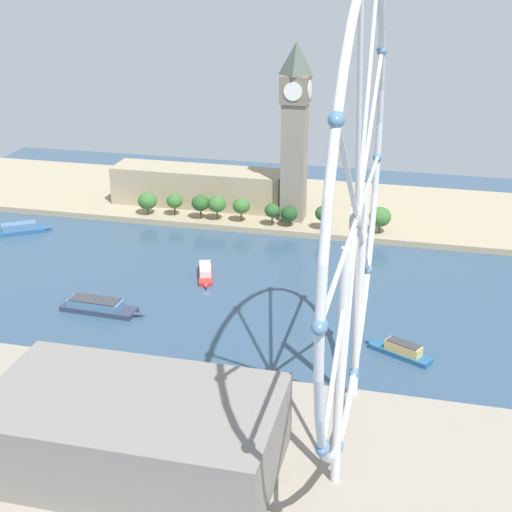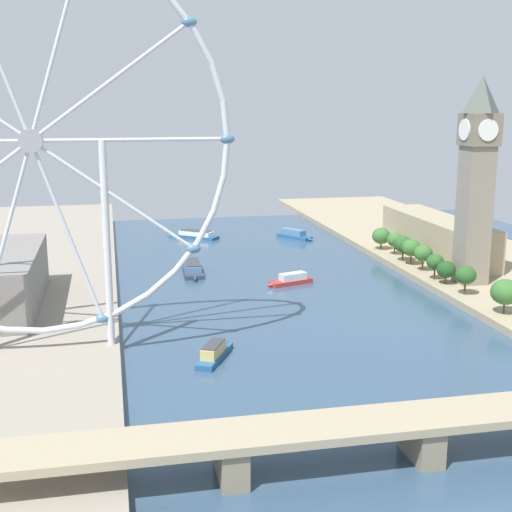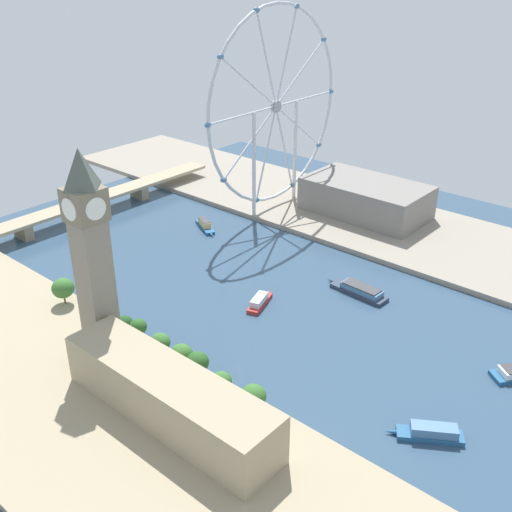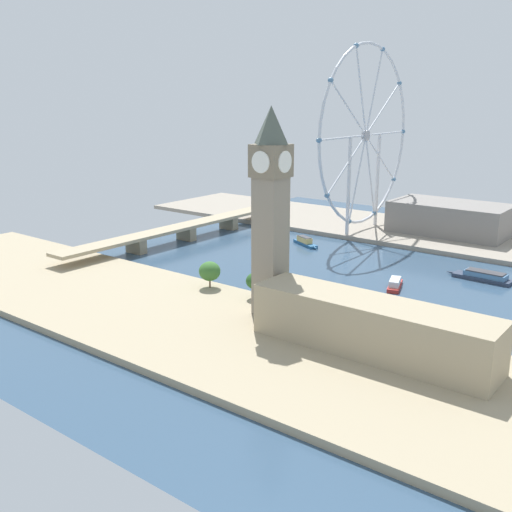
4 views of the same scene
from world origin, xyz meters
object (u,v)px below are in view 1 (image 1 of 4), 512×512
object	(u,v)px
parliament_block	(198,187)
ferris_wheel	(357,220)
riverside_hall	(133,432)
tour_boat_0	(98,306)
tour_boat_1	(401,350)
tour_boat_3	(21,229)
tour_boat_4	(205,273)
clock_tower	(295,130)

from	to	relation	value
parliament_block	ferris_wheel	distance (m)	220.54
parliament_block	ferris_wheel	bearing A→B (deg)	29.07
riverside_hall	tour_boat_0	world-z (taller)	riverside_hall
ferris_wheel	tour_boat_1	world-z (taller)	ferris_wheel
tour_boat_0	tour_boat_3	world-z (taller)	tour_boat_3
ferris_wheel	tour_boat_4	distance (m)	141.56
clock_tower	riverside_hall	size ratio (longest dim) A/B	1.14
tour_boat_0	tour_boat_4	bearing A→B (deg)	55.26
riverside_hall	tour_boat_1	bearing A→B (deg)	140.58
parliament_block	riverside_hall	distance (m)	219.79
riverside_hall	tour_boat_3	bearing A→B (deg)	-141.52
tour_boat_1	clock_tower	bearing A→B (deg)	-36.51
clock_tower	parliament_block	distance (m)	66.21
tour_boat_1	tour_boat_3	xyz separation A→B (m)	(-77.54, -191.93, 0.10)
ferris_wheel	tour_boat_3	world-z (taller)	ferris_wheel
riverside_hall	tour_boat_4	bearing A→B (deg)	-171.10
ferris_wheel	riverside_hall	distance (m)	81.21
riverside_hall	tour_boat_0	distance (m)	102.18
ferris_wheel	tour_boat_4	world-z (taller)	ferris_wheel
tour_boat_0	tour_boat_4	world-z (taller)	tour_boat_0
riverside_hall	tour_boat_1	distance (m)	104.92
ferris_wheel	clock_tower	bearing A→B (deg)	-164.33
tour_boat_4	parliament_block	bearing A→B (deg)	-178.97
ferris_wheel	tour_boat_3	size ratio (longest dim) A/B	5.00
ferris_wheel	tour_boat_3	distance (m)	231.39
ferris_wheel	riverside_hall	size ratio (longest dim) A/B	1.64
tour_boat_3	tour_boat_4	xyz separation A→B (m)	(29.56, 105.57, -0.23)
tour_boat_4	clock_tower	bearing A→B (deg)	143.59
ferris_wheel	tour_boat_1	bearing A→B (deg)	166.48
clock_tower	ferris_wheel	xyz separation A→B (m)	(175.86, 49.33, 19.16)
tour_boat_1	tour_boat_3	bearing A→B (deg)	4.63
ferris_wheel	parliament_block	bearing A→B (deg)	-150.93
parliament_block	tour_boat_4	bearing A→B (deg)	19.46
ferris_wheel	tour_boat_4	bearing A→B (deg)	-143.98
riverside_hall	tour_boat_3	xyz separation A→B (m)	(-158.12, -125.70, -11.31)
parliament_block	ferris_wheel	xyz separation A→B (m)	(186.59, 103.74, 55.33)
ferris_wheel	tour_boat_1	distance (m)	85.82
parliament_block	tour_boat_4	xyz separation A→B (m)	(85.40, 30.18, -10.90)
clock_tower	tour_boat_0	distance (m)	136.72
tour_boat_1	riverside_hall	bearing A→B (deg)	77.21
parliament_block	tour_boat_4	world-z (taller)	parliament_block
clock_tower	tour_boat_3	world-z (taller)	clock_tower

